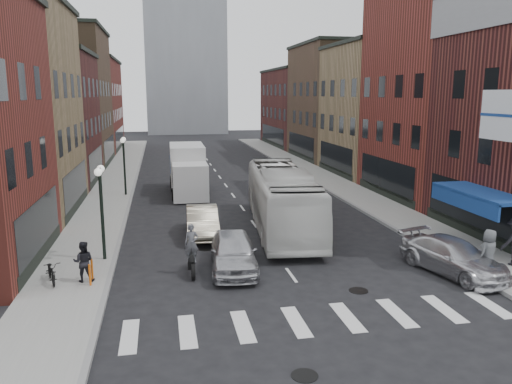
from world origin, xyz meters
The scene contains 27 objects.
ground centered at (0.00, 0.00, 0.00)m, with size 160.00×160.00×0.00m, color black.
sidewalk_left centered at (-8.50, 22.00, 0.07)m, with size 3.00×74.00×0.15m, color gray.
sidewalk_right centered at (8.50, 22.00, 0.07)m, with size 3.00×74.00×0.15m, color gray.
curb_left centered at (-7.00, 22.00, 0.00)m, with size 0.20×74.00×0.16m, color gray.
curb_right centered at (7.00, 22.00, 0.00)m, with size 0.20×74.00×0.16m, color gray.
crosswalk_stripes centered at (0.00, -3.00, 0.00)m, with size 12.00×2.20×0.01m, color silver.
bldg_left_mid_b centered at (-14.99, 24.00, 5.15)m, with size 10.30×10.20×10.30m.
bldg_left_far_a centered at (-14.99, 35.00, 6.65)m, with size 10.30×12.20×13.30m.
bldg_left_far_b centered at (-14.99, 49.00, 5.65)m, with size 10.30×16.20×11.30m.
bldg_right_mid_a centered at (15.00, 14.00, 7.15)m, with size 10.30×10.20×14.30m.
bldg_right_mid_b centered at (14.99, 24.00, 5.65)m, with size 10.30×10.20×11.30m.
bldg_right_far_a centered at (14.99, 35.00, 6.15)m, with size 10.30×12.20×12.30m.
bldg_right_far_b centered at (14.99, 49.00, 5.15)m, with size 10.30×16.20×10.30m.
awning_blue centered at (8.93, 2.50, 2.63)m, with size 1.80×5.00×0.78m.
billboard_sign centered at (8.59, 0.50, 6.13)m, with size 1.52×3.00×3.70m.
streetlamp_near centered at (-7.40, 4.00, 2.91)m, with size 0.32×1.22×4.11m.
streetlamp_far centered at (-7.40, 18.00, 2.91)m, with size 0.32×1.22×4.11m.
bike_rack centered at (-7.60, 1.30, 0.55)m, with size 0.08×0.68×0.80m.
box_truck centered at (-3.04, 18.37, 1.68)m, with size 2.47×7.84×3.40m.
motorcycle_rider centered at (-3.84, 1.88, 0.96)m, with size 0.61×2.02×2.05m.
transit_bus centered at (1.26, 7.75, 1.62)m, with size 2.73×11.65×3.24m, color silver.
sedan_left_near centered at (-2.15, 2.05, 0.77)m, with size 1.82×4.52×1.54m, color #B9B9BE.
sedan_left_far centered at (-2.97, 7.31, 0.73)m, with size 1.55×4.43×1.46m, color #AFA58E.
curb_car centered at (6.37, 0.00, 0.69)m, with size 1.93×4.74×1.38m, color silver.
parked_bicycle centered at (-9.05, 1.60, 0.58)m, with size 0.57×1.63×0.86m, color black.
ped_left_solo centered at (-7.87, 1.47, 0.92)m, with size 0.75×0.43×1.54m, color black.
ped_right_c centered at (7.40, -0.71, 1.05)m, with size 0.88×0.57×1.79m, color #525559.
Camera 1 is at (-4.88, -17.09, 7.05)m, focal length 35.00 mm.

